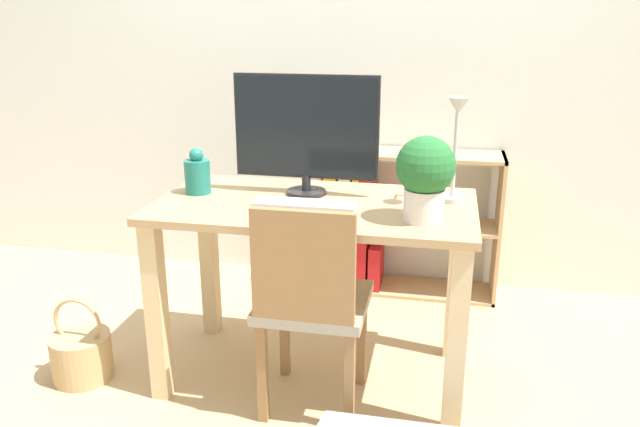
{
  "coord_description": "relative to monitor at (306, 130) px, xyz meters",
  "views": [
    {
      "loc": [
        0.48,
        -2.27,
        1.47
      ],
      "look_at": [
        0.0,
        0.1,
        0.69
      ],
      "focal_mm": 35.0,
      "sensor_mm": 36.0,
      "label": 1
    }
  ],
  "objects": [
    {
      "name": "ground_plane",
      "position": [
        0.06,
        -0.12,
        -1.02
      ],
      "size": [
        10.0,
        10.0,
        0.0
      ],
      "primitive_type": "plane",
      "color": "tan"
    },
    {
      "name": "wall_back",
      "position": [
        0.06,
        0.99,
        0.28
      ],
      "size": [
        8.0,
        0.05,
        2.6
      ],
      "color": "silver",
      "rests_on": "ground_plane"
    },
    {
      "name": "desk",
      "position": [
        0.06,
        -0.12,
        -0.42
      ],
      "size": [
        1.24,
        0.66,
        0.76
      ],
      "color": "tan",
      "rests_on": "ground_plane"
    },
    {
      "name": "monitor",
      "position": [
        0.0,
        0.0,
        0.0
      ],
      "size": [
        0.58,
        0.16,
        0.48
      ],
      "color": "#232326",
      "rests_on": "desk"
    },
    {
      "name": "keyboard",
      "position": [
        0.03,
        -0.17,
        -0.25
      ],
      "size": [
        0.39,
        0.11,
        0.02
      ],
      "color": "#B2B2B7",
      "rests_on": "desk"
    },
    {
      "name": "vase",
      "position": [
        -0.44,
        -0.08,
        -0.18
      ],
      "size": [
        0.1,
        0.1,
        0.19
      ],
      "color": "#1E7266",
      "rests_on": "desk"
    },
    {
      "name": "desk_lamp",
      "position": [
        0.58,
        -0.04,
        -0.01
      ],
      "size": [
        0.1,
        0.19,
        0.42
      ],
      "color": "#B7B7BC",
      "rests_on": "desk"
    },
    {
      "name": "potted_plant",
      "position": [
        0.48,
        -0.25,
        -0.09
      ],
      "size": [
        0.21,
        0.21,
        0.3
      ],
      "color": "silver",
      "rests_on": "desk"
    },
    {
      "name": "chair",
      "position": [
        0.1,
        -0.37,
        -0.56
      ],
      "size": [
        0.4,
        0.4,
        0.85
      ],
      "rotation": [
        0.0,
        0.0,
        -0.07
      ],
      "color": "#9E937F",
      "rests_on": "ground_plane"
    },
    {
      "name": "bookshelf",
      "position": [
        0.2,
        0.82,
        -0.66
      ],
      "size": [
        0.95,
        0.28,
        0.78
      ],
      "color": "tan",
      "rests_on": "ground_plane"
    },
    {
      "name": "basket",
      "position": [
        -0.89,
        -0.34,
        -0.92
      ],
      "size": [
        0.25,
        0.25,
        0.36
      ],
      "color": "tan",
      "rests_on": "ground_plane"
    }
  ]
}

